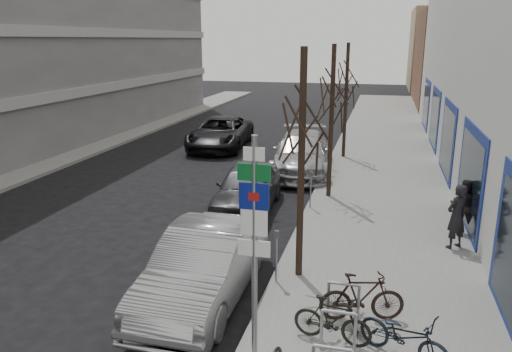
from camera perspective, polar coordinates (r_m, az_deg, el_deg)
The scene contains 22 objects.
ground at distance 10.28m, azimuth -13.94°, elevation -18.43°, with size 120.00×120.00×0.00m, color black.
sidewalk_east at distance 18.30m, azimuth 14.18°, elevation -2.83°, with size 5.00×70.00×0.15m, color slate.
sidewalk_west at distance 23.86m, azimuth -26.22°, elevation 0.26°, with size 3.00×70.00×0.15m, color slate.
brick_building_far at distance 48.25m, azimuth 25.23°, elevation 12.00°, with size 12.00×14.00×8.00m, color brown.
tan_building_far at distance 63.11m, azimuth 23.29°, elevation 13.13°, with size 13.00×12.00×9.00m, color #937A5B.
highway_sign_pole at distance 8.30m, azimuth -0.19°, elevation -7.20°, with size 0.55×0.10×4.20m.
bike_rack at distance 9.47m, azimuth 9.39°, elevation -16.63°, with size 0.66×2.26×0.83m.
tree_near at distance 11.17m, azimuth 5.35°, elevation 7.38°, with size 1.80×1.80×5.50m.
tree_mid at distance 17.58m, azimuth 8.76°, elevation 10.17°, with size 1.80×1.80×5.50m.
tree_far at distance 24.04m, azimuth 10.37°, elevation 11.45°, with size 1.80×1.80×5.50m.
meter_front at distance 11.66m, azimuth 2.36°, elevation -8.57°, with size 0.10×0.08×1.27m.
meter_mid at distance 16.76m, azimuth 6.27°, elevation -1.11°, with size 0.10×0.08×1.27m.
meter_back at distance 22.05m, azimuth 8.32°, elevation 2.83°, with size 0.10×0.08×1.27m.
bike_mid_curb at distance 9.56m, azimuth 16.59°, elevation -16.70°, with size 0.52×1.71×1.04m, color black.
bike_mid_inner at distance 9.75m, azimuth 8.73°, elevation -15.92°, with size 0.45×1.51×0.92m, color black.
bike_far_inner at distance 10.47m, azimuth 12.01°, elevation -13.32°, with size 0.51×1.73×1.05m, color black.
parked_car_front at distance 11.21m, azimuth -5.96°, elevation -10.18°, with size 1.74×5.00×1.65m, color #A6A6AB.
parked_car_mid at distance 16.92m, azimuth -0.99°, elevation -1.29°, with size 1.88×4.67×1.59m, color #49494D.
parked_car_back at distance 21.78m, azimuth 5.22°, elevation 2.62°, with size 2.41×5.94×1.72m, color #A8A8AD.
lane_car at distance 26.80m, azimuth -4.08°, elevation 4.95°, with size 2.70×5.86×1.63m, color black.
pedestrian_near at distance 14.47m, azimuth 21.94°, elevation -4.31°, with size 0.65×0.43×1.80m, color black.
pedestrian_far at distance 15.83m, azimuth 22.65°, elevation -3.10°, with size 0.59×0.40×1.61m, color black.
Camera 1 is at (4.32, -7.43, 5.64)m, focal length 35.00 mm.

